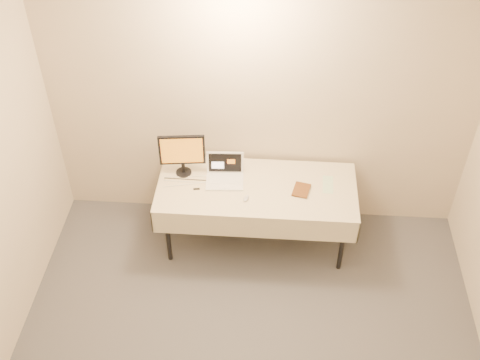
# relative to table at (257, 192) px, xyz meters

# --- Properties ---
(back_wall) EXTENTS (4.00, 0.10, 2.70)m
(back_wall) POSITION_rel_table_xyz_m (0.00, 0.45, 0.67)
(back_wall) COLOR beige
(back_wall) RESTS_ON ground
(table) EXTENTS (1.86, 0.81, 0.74)m
(table) POSITION_rel_table_xyz_m (0.00, 0.00, 0.00)
(table) COLOR black
(table) RESTS_ON ground
(laptop) EXTENTS (0.36, 0.30, 0.24)m
(laptop) POSITION_rel_table_xyz_m (-0.31, 0.09, 0.12)
(laptop) COLOR white
(laptop) RESTS_ON table
(monitor) EXTENTS (0.43, 0.17, 0.44)m
(monitor) POSITION_rel_table_xyz_m (-0.71, 0.15, 0.32)
(monitor) COLOR black
(monitor) RESTS_ON table
(book) EXTENTS (0.15, 0.05, 0.20)m
(book) POSITION_rel_table_xyz_m (0.34, -0.01, 0.16)
(book) COLOR #9A561C
(book) RESTS_ON table
(alarm_clock) EXTENTS (0.12, 0.06, 0.05)m
(alarm_clock) POSITION_rel_table_xyz_m (-0.28, 0.32, 0.09)
(alarm_clock) COLOR black
(alarm_clock) RESTS_ON table
(clicker) EXTENTS (0.07, 0.10, 0.02)m
(clicker) POSITION_rel_table_xyz_m (-0.09, -0.17, 0.07)
(clicker) COLOR #BABABD
(clicker) RESTS_ON table
(paper_form) EXTENTS (0.11, 0.25, 0.00)m
(paper_form) POSITION_rel_table_xyz_m (0.66, 0.08, 0.06)
(paper_form) COLOR #B9DAAD
(paper_form) RESTS_ON table
(usb_dongle) EXTENTS (0.06, 0.03, 0.01)m
(usb_dongle) POSITION_rel_table_xyz_m (-0.55, -0.07, 0.07)
(usb_dongle) COLOR black
(usb_dongle) RESTS_ON table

